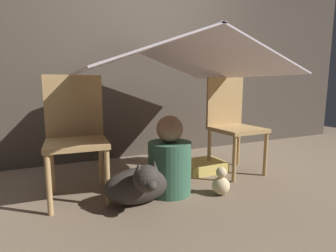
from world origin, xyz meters
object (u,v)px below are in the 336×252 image
Objects in this scene: chair_left at (76,131)px; person_front at (170,162)px; chair_right at (232,121)px; dog at (140,184)px.

person_front is (0.67, -0.25, -0.25)m from chair_left.
dog is (-1.09, -0.37, -0.35)m from chair_right.
person_front is at bearing -16.96° from chair_left.
chair_left is 0.63m from dog.
chair_left is at bearing 178.22° from chair_right.
chair_left is 1.50× the size of person_front.
chair_left is 1.46m from chair_right.
chair_right is at bearing 3.94° from chair_left.
chair_left reaches higher than dog.
chair_left and chair_right have the same top height.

